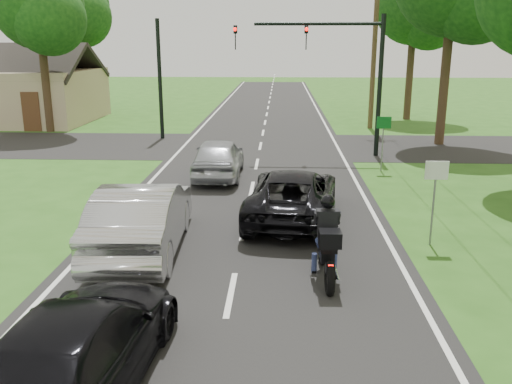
% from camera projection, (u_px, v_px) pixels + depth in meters
% --- Properties ---
extents(ground, '(140.00, 140.00, 0.00)m').
position_uv_depth(ground, '(231.00, 295.00, 10.78)').
color(ground, '#295718').
rests_on(ground, ground).
extents(road, '(8.00, 100.00, 0.01)m').
position_uv_depth(road, '(255.00, 175.00, 20.40)').
color(road, black).
rests_on(road, ground).
extents(cross_road, '(60.00, 7.00, 0.01)m').
position_uv_depth(cross_road, '(260.00, 146.00, 26.18)').
color(cross_road, black).
rests_on(cross_road, ground).
extents(motorcycle_rider, '(0.61, 2.17, 1.87)m').
position_uv_depth(motorcycle_rider, '(327.00, 247.00, 11.27)').
color(motorcycle_rider, black).
rests_on(motorcycle_rider, ground).
extents(dark_suv, '(2.85, 5.33, 1.42)m').
position_uv_depth(dark_suv, '(293.00, 194.00, 15.22)').
color(dark_suv, black).
rests_on(dark_suv, road).
extents(silver_sedan, '(2.02, 5.16, 1.67)m').
position_uv_depth(silver_sedan, '(142.00, 217.00, 12.83)').
color(silver_sedan, '#B9BABE').
rests_on(silver_sedan, road).
extents(silver_suv, '(1.77, 4.32, 1.47)m').
position_uv_depth(silver_suv, '(218.00, 158.00, 19.99)').
color(silver_suv, '#AAACB2').
rests_on(silver_suv, road).
extents(dark_car_behind, '(2.23, 4.85, 1.37)m').
position_uv_depth(dark_car_behind, '(79.00, 347.00, 7.64)').
color(dark_car_behind, black).
rests_on(dark_car_behind, road).
extents(traffic_signal, '(6.38, 0.44, 6.00)m').
position_uv_depth(traffic_signal, '(337.00, 60.00, 23.00)').
color(traffic_signal, black).
rests_on(traffic_signal, ground).
extents(signal_pole_far, '(0.20, 0.20, 6.00)m').
position_uv_depth(signal_pole_far, '(160.00, 80.00, 27.53)').
color(signal_pole_far, black).
rests_on(signal_pole_far, ground).
extents(utility_pole_far, '(1.60, 0.28, 10.00)m').
position_uv_depth(utility_pole_far, '(375.00, 38.00, 30.33)').
color(utility_pole_far, brown).
rests_on(utility_pole_far, ground).
extents(sign_white, '(0.55, 0.07, 2.12)m').
position_uv_depth(sign_white, '(436.00, 182.00, 13.02)').
color(sign_white, slate).
rests_on(sign_white, ground).
extents(sign_green, '(0.55, 0.07, 2.12)m').
position_uv_depth(sign_green, '(383.00, 130.00, 20.71)').
color(sign_green, slate).
rests_on(sign_green, ground).
extents(tree_row_e, '(5.28, 5.12, 9.61)m').
position_uv_depth(tree_row_e, '(420.00, 9.00, 33.36)').
color(tree_row_e, '#332316').
rests_on(tree_row_e, ground).
extents(tree_left_near, '(5.12, 4.96, 9.22)m').
position_uv_depth(tree_left_near, '(42.00, 9.00, 28.59)').
color(tree_left_near, '#332316').
rests_on(tree_left_near, ground).
extents(tree_left_far, '(5.76, 5.58, 10.14)m').
position_uv_depth(tree_left_far, '(74.00, 9.00, 38.11)').
color(tree_left_far, '#332316').
rests_on(tree_left_far, ground).
extents(house, '(10.20, 8.00, 4.84)m').
position_uv_depth(house, '(12.00, 93.00, 34.10)').
color(house, tan).
rests_on(house, ground).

